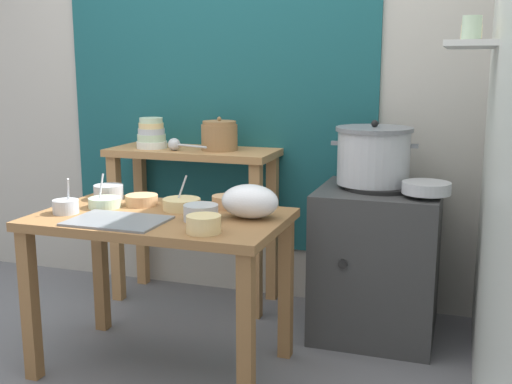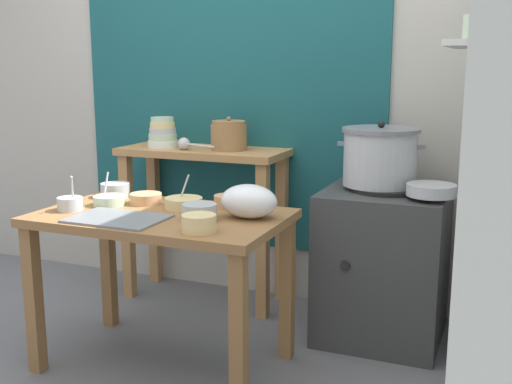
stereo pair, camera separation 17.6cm
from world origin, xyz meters
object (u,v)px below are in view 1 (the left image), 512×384
Objects in this scene: ladle at (175,144)px; prep_bowl_5 at (66,206)px; steamer_pot at (374,155)px; bowl_stack_enamel at (151,135)px; prep_bowl_3 at (109,191)px; clay_pot at (219,136)px; prep_table at (161,239)px; prep_bowl_7 at (204,223)px; plastic_bag at (250,201)px; prep_bowl_0 at (201,212)px; prep_bowl_2 at (227,201)px; wide_pan at (426,188)px; back_shelf_table at (194,187)px; prep_bowl_1 at (142,200)px; prep_bowl_4 at (182,204)px; serving_tray at (117,221)px; prep_bowl_6 at (105,202)px; stove_block at (377,261)px.

prep_bowl_5 is (-0.14, -0.84, -0.18)m from ladle.
ladle is at bearing 179.35° from steamer_pot.
prep_bowl_3 is at bearing -84.22° from bowl_stack_enamel.
clay_pot is 0.78× the size of ladle.
prep_table is 7.97× the size of prep_bowl_7.
bowl_stack_enamel is 0.69× the size of plastic_bag.
clay_pot reaches higher than plastic_bag.
ladle reaches higher than prep_bowl_3.
prep_bowl_3 reaches higher than prep_table.
prep_bowl_0 is 1.09× the size of prep_bowl_2.
wide_pan reaches higher than prep_bowl_2.
prep_bowl_7 is at bearing -108.03° from plastic_bag.
prep_table is 1.15× the size of back_shelf_table.
steamer_pot reaches higher than back_shelf_table.
ladle is at bearing 110.43° from prep_table.
prep_bowl_1 is at bearing -100.33° from clay_pot.
ladle is 0.71m from prep_bowl_4.
bowl_stack_enamel is 0.74m from prep_bowl_1.
back_shelf_table is 1.01m from serving_tray.
prep_bowl_6 is (0.08, -0.17, -0.01)m from prep_bowl_3.
plastic_bag reaches higher than stove_block.
prep_bowl_0 is at bearing -9.75° from prep_bowl_6.
clay_pot reaches higher than prep_bowl_3.
back_shelf_table is at bearing 173.95° from steamer_pot.
prep_bowl_3 is at bearing -157.81° from steamer_pot.
bowl_stack_enamel is at bearing -171.09° from back_shelf_table.
bowl_stack_enamel is 1.18× the size of prep_bowl_0.
back_shelf_table is 6.67× the size of prep_bowl_3.
bowl_stack_enamel reaches higher than prep_bowl_6.
prep_bowl_2 is 0.79× the size of prep_bowl_4.
prep_bowl_7 is at bearing -80.31° from prep_bowl_2.
prep_bowl_3 is (-0.62, -0.01, 0.01)m from prep_bowl_2.
prep_bowl_2 is 0.57m from prep_bowl_6.
prep_bowl_5 is at bearing -92.68° from prep_bowl_3.
stove_block is 1.95× the size of serving_tray.
steamer_pot is 0.88m from clay_pot.
plastic_bag is at bearing -7.79° from prep_bowl_1.
serving_tray is at bearing -138.26° from stove_block.
back_shelf_table is 5.49× the size of bowl_stack_enamel.
prep_bowl_5 is at bearing -165.59° from prep_table.
prep_bowl_0 is at bearing -128.92° from steamer_pot.
steamer_pot is 3.00× the size of prep_bowl_3.
wide_pan is (1.55, -0.24, -0.17)m from bowl_stack_enamel.
wide_pan is 1.64× the size of prep_bowl_7.
prep_bowl_3 is 0.33m from prep_bowl_5.
plastic_bag is (-0.47, -0.63, 0.41)m from stove_block.
prep_table is 7.64× the size of prep_bowl_3.
stove_block is 1.23m from prep_bowl_1.
clay_pot reaches higher than stove_block.
bowl_stack_enamel is (-1.32, 0.09, 0.59)m from stove_block.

